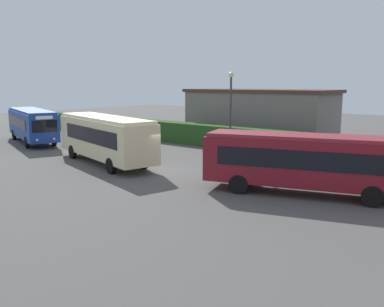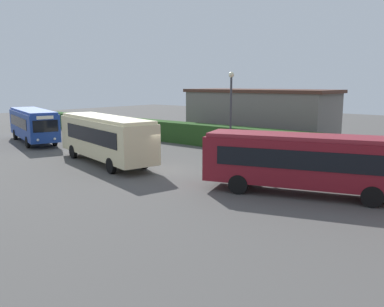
{
  "view_description": "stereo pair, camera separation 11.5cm",
  "coord_description": "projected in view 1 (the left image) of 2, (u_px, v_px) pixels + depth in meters",
  "views": [
    {
      "loc": [
        18.13,
        -18.53,
        5.62
      ],
      "look_at": [
        2.79,
        0.23,
        1.38
      ],
      "focal_mm": 38.14,
      "sensor_mm": 36.0,
      "label": 1
    },
    {
      "loc": [
        18.22,
        -18.46,
        5.62
      ],
      "look_at": [
        2.79,
        0.23,
        1.38
      ],
      "focal_mm": 38.14,
      "sensor_mm": 36.0,
      "label": 2
    }
  ],
  "objects": [
    {
      "name": "depot_building",
      "position": [
        259.0,
        116.0,
        38.68
      ],
      "size": [
        14.23,
        5.77,
        4.98
      ],
      "color": "slate",
      "rests_on": "ground_plane"
    },
    {
      "name": "ground_plane",
      "position": [
        156.0,
        170.0,
        26.4
      ],
      "size": [
        114.14,
        114.14,
        0.0
      ],
      "primitive_type": "plane",
      "color": "#514F4C"
    },
    {
      "name": "bus_cream",
      "position": [
        105.0,
        137.0,
        28.38
      ],
      "size": [
        10.74,
        4.94,
        3.29
      ],
      "rotation": [
        0.0,
        0.0,
        2.9
      ],
      "color": "beige",
      "rests_on": "ground_plane"
    },
    {
      "name": "bus_maroon",
      "position": [
        306.0,
        160.0,
        20.43
      ],
      "size": [
        10.34,
        5.41,
        3.05
      ],
      "rotation": [
        0.0,
        0.0,
        0.32
      ],
      "color": "maroon",
      "rests_on": "ground_plane"
    },
    {
      "name": "lamppost",
      "position": [
        231.0,
        109.0,
        26.85
      ],
      "size": [
        0.36,
        0.36,
        6.29
      ],
      "color": "#38383D",
      "rests_on": "ground_plane"
    },
    {
      "name": "bus_blue",
      "position": [
        32.0,
        124.0,
        38.22
      ],
      "size": [
        10.44,
        5.54,
        3.12
      ],
      "rotation": [
        0.0,
        0.0,
        -0.32
      ],
      "color": "navy",
      "rests_on": "ground_plane"
    },
    {
      "name": "hedge_row",
      "position": [
        243.0,
        139.0,
        34.19
      ],
      "size": [
        69.07,
        1.72,
        1.9
      ],
      "primitive_type": "cube",
      "color": "#284E1E",
      "rests_on": "ground_plane"
    }
  ]
}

